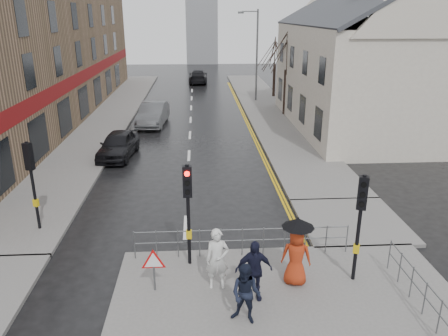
{
  "coord_description": "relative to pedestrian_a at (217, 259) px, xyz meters",
  "views": [
    {
      "loc": [
        0.56,
        -12.18,
        7.82
      ],
      "look_at": [
        1.58,
        4.4,
        1.9
      ],
      "focal_mm": 35.0,
      "sensor_mm": 36.0,
      "label": 1
    }
  ],
  "objects": [
    {
      "name": "pavement_bridge_right",
      "position": [
        5.46,
        4.15,
        -1.01
      ],
      "size": [
        4.0,
        4.2,
        0.14
      ],
      "primitive_type": "cube",
      "color": "#605E5B",
      "rests_on": "ground"
    },
    {
      "name": "right_pavement",
      "position": [
        5.46,
        26.15,
        -1.01
      ],
      "size": [
        4.0,
        40.0,
        0.14
      ],
      "primitive_type": "cube",
      "color": "#605E5B",
      "rests_on": "ground"
    },
    {
      "name": "guard_railing_front",
      "position": [
        0.91,
        1.75,
        -0.22
      ],
      "size": [
        7.14,
        0.04,
        1.0
      ],
      "color": "#595B5E",
      "rests_on": "near_pavement"
    },
    {
      "name": "pedestrian_b",
      "position": [
        0.66,
        -1.58,
        -0.1
      ],
      "size": [
        1.0,
        0.91,
        1.68
      ],
      "primitive_type": "imported",
      "rotation": [
        0.0,
        0.0,
        -0.43
      ],
      "color": "black",
      "rests_on": "near_pavement"
    },
    {
      "name": "car_mid",
      "position": [
        -3.75,
        20.63,
        -0.26
      ],
      "size": [
        2.17,
        5.09,
        1.63
      ],
      "primitive_type": "imported",
      "rotation": [
        0.0,
        0.0,
        -0.09
      ],
      "color": "#484A4D",
      "rests_on": "ground"
    },
    {
      "name": "ground",
      "position": [
        -1.04,
        1.15,
        -1.08
      ],
      "size": [
        120.0,
        120.0,
        0.0
      ],
      "primitive_type": "plane",
      "color": "black",
      "rests_on": "ground"
    },
    {
      "name": "pedestrian_d",
      "position": [
        0.99,
        -0.6,
        -0.03
      ],
      "size": [
        1.09,
        0.52,
        1.81
      ],
      "primitive_type": "imported",
      "rotation": [
        0.0,
        0.0,
        0.08
      ],
      "color": "black",
      "rests_on": "near_pavement"
    },
    {
      "name": "car_parked",
      "position": [
        -5.04,
        13.15,
        -0.34
      ],
      "size": [
        2.18,
        4.48,
        1.47
      ],
      "primitive_type": "imported",
      "rotation": [
        0.0,
        0.0,
        -0.1
      ],
      "color": "black",
      "rests_on": "ground"
    },
    {
      "name": "traffic_signal_near_left",
      "position": [
        -0.84,
        1.34,
        1.38
      ],
      "size": [
        0.28,
        0.27,
        3.4
      ],
      "color": "black",
      "rests_on": "near_pavement"
    },
    {
      "name": "traffic_signal_near_right",
      "position": [
        4.16,
        0.14,
        1.38
      ],
      "size": [
        0.34,
        0.33,
        3.4
      ],
      "color": "black",
      "rests_on": "near_pavement"
    },
    {
      "name": "traffic_signal_far_left",
      "position": [
        -6.54,
        4.15,
        1.38
      ],
      "size": [
        0.34,
        0.33,
        3.4
      ],
      "color": "black",
      "rests_on": "left_pavement"
    },
    {
      "name": "pedestrian_a",
      "position": [
        0.0,
        0.0,
        0.0
      ],
      "size": [
        0.69,
        0.45,
        1.87
      ],
      "primitive_type": "imported",
      "rotation": [
        0.0,
        0.0,
        0.0
      ],
      "color": "silver",
      "rests_on": "near_pavement"
    },
    {
      "name": "street_lamp",
      "position": [
        4.78,
        29.15,
        3.63
      ],
      "size": [
        1.83,
        0.25,
        8.0
      ],
      "color": "#595B5E",
      "rests_on": "right_pavement"
    },
    {
      "name": "car_far",
      "position": [
        -0.35,
        40.89,
        -0.32
      ],
      "size": [
        2.24,
        5.25,
        1.51
      ],
      "primitive_type": "imported",
      "rotation": [
        0.0,
        0.0,
        3.12
      ],
      "color": "black",
      "rests_on": "ground"
    },
    {
      "name": "building_left_terrace",
      "position": [
        -13.04,
        23.15,
        3.92
      ],
      "size": [
        8.0,
        42.0,
        10.0
      ],
      "primitive_type": "cube",
      "color": "#8D6D51",
      "rests_on": "ground"
    },
    {
      "name": "building_right_cream",
      "position": [
        10.96,
        19.15,
        3.7
      ],
      "size": [
        9.0,
        16.4,
        10.1
      ],
      "color": "beige",
      "rests_on": "ground"
    },
    {
      "name": "tree_far",
      "position": [
        6.96,
        31.15,
        3.35
      ],
      "size": [
        2.4,
        2.4,
        5.64
      ],
      "color": "black",
      "rests_on": "right_pavement"
    },
    {
      "name": "pedestrian_with_umbrella",
      "position": [
        2.33,
        0.05,
        0.21
      ],
      "size": [
        1.0,
        0.96,
        2.15
      ],
      "color": "#A93013",
      "rests_on": "near_pavement"
    },
    {
      "name": "left_pavement",
      "position": [
        -7.54,
        24.15,
        -1.01
      ],
      "size": [
        4.0,
        44.0,
        0.14
      ],
      "primitive_type": "cube",
      "color": "#605E5B",
      "rests_on": "ground"
    },
    {
      "name": "church_tower",
      "position": [
        0.46,
        63.15,
        7.92
      ],
      "size": [
        5.0,
        5.0,
        18.0
      ],
      "primitive_type": "cube",
      "color": "gray",
      "rests_on": "ground"
    },
    {
      "name": "warning_sign",
      "position": [
        -1.84,
        -0.06,
        -0.04
      ],
      "size": [
        0.8,
        0.07,
        1.35
      ],
      "color": "#595B5E",
      "rests_on": "near_pavement"
    },
    {
      "name": "guard_railing_side",
      "position": [
        5.46,
        -1.6,
        -0.23
      ],
      "size": [
        0.04,
        4.54,
        1.0
      ],
      "color": "#595B5E",
      "rests_on": "near_pavement"
    },
    {
      "name": "tree_near",
      "position": [
        6.46,
        23.15,
        4.06
      ],
      "size": [
        2.4,
        2.4,
        6.58
      ],
      "color": "black",
      "rests_on": "right_pavement"
    }
  ]
}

